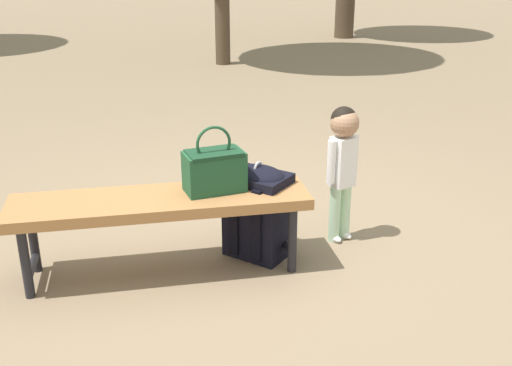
{
  "coord_description": "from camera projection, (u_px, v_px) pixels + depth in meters",
  "views": [
    {
      "loc": [
        -0.72,
        -3.19,
        1.71
      ],
      "look_at": [
        0.08,
        -0.08,
        0.45
      ],
      "focal_mm": 42.89,
      "sensor_mm": 36.0,
      "label": 1
    }
  ],
  "objects": [
    {
      "name": "ground_plane",
      "position": [
        240.0,
        249.0,
        3.67
      ],
      "size": [
        40.0,
        40.0,
        0.0
      ],
      "primitive_type": "plane",
      "color": "#7F6B51",
      "rests_on": "ground"
    },
    {
      "name": "child_standing",
      "position": [
        343.0,
        154.0,
        3.6
      ],
      "size": [
        0.22,
        0.17,
        0.84
      ],
      "color": "#B2D8B2",
      "rests_on": "ground"
    },
    {
      "name": "park_bench",
      "position": [
        161.0,
        206.0,
        3.29
      ],
      "size": [
        1.62,
        0.49,
        0.45
      ],
      "color": "#9E6B3D",
      "rests_on": "ground"
    },
    {
      "name": "backpack_large",
      "position": [
        258.0,
        209.0,
        3.52
      ],
      "size": [
        0.42,
        0.42,
        0.58
      ],
      "color": "black",
      "rests_on": "ground"
    },
    {
      "name": "handbag",
      "position": [
        214.0,
        169.0,
        3.3
      ],
      "size": [
        0.34,
        0.22,
        0.37
      ],
      "color": "#1E4C2D",
      "rests_on": "park_bench"
    }
  ]
}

